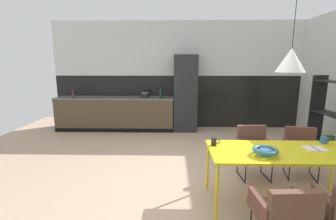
# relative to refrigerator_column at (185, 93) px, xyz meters

# --- Properties ---
(ground_plane) EXTENTS (8.95, 8.95, 0.00)m
(ground_plane) POSITION_rel_refrigerator_column_xyz_m (-0.16, -3.01, -1.00)
(ground_plane) COLOR tan
(back_wall_splashback_dark) EXTENTS (6.88, 0.12, 1.45)m
(back_wall_splashback_dark) POSITION_rel_refrigerator_column_xyz_m (-0.16, 0.36, -0.28)
(back_wall_splashback_dark) COLOR black
(back_wall_splashback_dark) RESTS_ON ground
(back_wall_panel_upper) EXTENTS (6.88, 0.12, 1.45)m
(back_wall_panel_upper) POSITION_rel_refrigerator_column_xyz_m (-0.16, 0.36, 1.18)
(back_wall_panel_upper) COLOR silver
(back_wall_panel_upper) RESTS_ON back_wall_splashback_dark
(kitchen_counter) EXTENTS (3.16, 0.63, 0.89)m
(kitchen_counter) POSITION_rel_refrigerator_column_xyz_m (-1.89, -0.00, -0.56)
(kitchen_counter) COLOR #4E402C
(kitchen_counter) RESTS_ON ground
(refrigerator_column) EXTENTS (0.61, 0.60, 2.01)m
(refrigerator_column) POSITION_rel_refrigerator_column_xyz_m (0.00, 0.00, 0.00)
(refrigerator_column) COLOR #232326
(refrigerator_column) RESTS_ON ground
(dining_table) EXTENTS (1.82, 0.80, 0.73)m
(dining_table) POSITION_rel_refrigerator_column_xyz_m (1.05, -3.51, -0.32)
(dining_table) COLOR yellow
(dining_table) RESTS_ON ground
(armchair_head_of_table) EXTENTS (0.51, 0.50, 0.80)m
(armchair_head_of_table) POSITION_rel_refrigerator_column_xyz_m (0.96, -2.69, -0.49)
(armchair_head_of_table) COLOR brown
(armchair_head_of_table) RESTS_ON ground
(armchair_near_window) EXTENTS (0.57, 0.56, 0.77)m
(armchair_near_window) POSITION_rel_refrigerator_column_xyz_m (1.73, -2.65, -0.51)
(armchair_near_window) COLOR brown
(armchair_near_window) RESTS_ON ground
(armchair_corner_seat) EXTENTS (0.52, 0.50, 0.74)m
(armchair_corner_seat) POSITION_rel_refrigerator_column_xyz_m (0.70, -4.36, -0.52)
(armchair_corner_seat) COLOR brown
(armchair_corner_seat) RESTS_ON ground
(fruit_bowl) EXTENTS (0.29, 0.29, 0.08)m
(fruit_bowl) POSITION_rel_refrigerator_column_xyz_m (0.76, -3.66, -0.22)
(fruit_bowl) COLOR #33607F
(fruit_bowl) RESTS_ON dining_table
(open_book) EXTENTS (0.24, 0.19, 0.02)m
(open_book) POSITION_rel_refrigerator_column_xyz_m (1.46, -3.44, -0.27)
(open_book) COLOR white
(open_book) RESTS_ON dining_table
(mug_glass_clear) EXTENTS (0.12, 0.07, 0.10)m
(mug_glass_clear) POSITION_rel_refrigerator_column_xyz_m (0.22, -3.34, -0.22)
(mug_glass_clear) COLOR black
(mug_glass_clear) RESTS_ON dining_table
(mug_dark_espresso) EXTENTS (0.13, 0.09, 0.08)m
(mug_dark_espresso) POSITION_rel_refrigerator_column_xyz_m (1.70, -3.22, -0.23)
(mug_dark_espresso) COLOR #335B93
(mug_dark_espresso) RESTS_ON dining_table
(cooking_pot) EXTENTS (0.21, 0.21, 0.16)m
(cooking_pot) POSITION_rel_refrigerator_column_xyz_m (-1.07, -0.09, -0.04)
(cooking_pot) COLOR black
(cooking_pot) RESTS_ON kitchen_counter
(bottle_oil_tall) EXTENTS (0.06, 0.06, 0.25)m
(bottle_oil_tall) POSITION_rel_refrigerator_column_xyz_m (-2.93, -0.22, -0.01)
(bottle_oil_tall) COLOR maroon
(bottle_oil_tall) RESTS_ON kitchen_counter
(bottle_wine_green) EXTENTS (0.08, 0.08, 0.30)m
(bottle_wine_green) POSITION_rel_refrigerator_column_xyz_m (-0.65, -0.22, 0.01)
(bottle_wine_green) COLOR #0F3319
(bottle_wine_green) RESTS_ON kitchen_counter
(open_shelf_unit) EXTENTS (0.30, 0.93, 1.55)m
(open_shelf_unit) POSITION_rel_refrigerator_column_xyz_m (2.64, -1.91, -0.21)
(open_shelf_unit) COLOR black
(open_shelf_unit) RESTS_ON ground
(pendant_lamp_over_table_near) EXTENTS (0.33, 0.33, 1.18)m
(pendant_lamp_over_table_near) POSITION_rel_refrigerator_column_xyz_m (1.05, -3.46, 0.81)
(pendant_lamp_over_table_near) COLOR black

